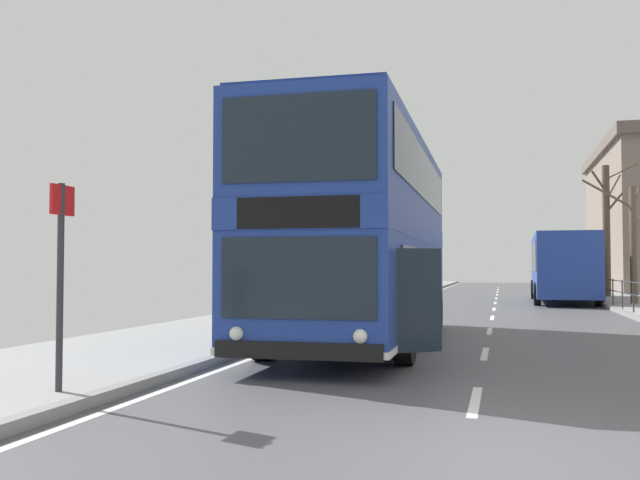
% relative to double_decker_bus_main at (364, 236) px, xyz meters
% --- Properties ---
extents(ground, '(15.80, 140.00, 0.20)m').
position_rel_double_decker_bus_main_xyz_m(ground, '(1.77, -8.53, -2.22)').
color(ground, '#4D4D52').
extents(double_decker_bus_main, '(3.36, 10.67, 4.31)m').
position_rel_double_decker_bus_main_xyz_m(double_decker_bus_main, '(0.00, 0.00, 0.00)').
color(double_decker_bus_main, navy).
rests_on(double_decker_bus_main, ground).
extents(background_bus_far_lane, '(2.85, 10.25, 3.06)m').
position_rel_double_decker_bus_main_xyz_m(background_bus_far_lane, '(5.50, 19.66, -0.58)').
color(background_bus_far_lane, navy).
rests_on(background_bus_far_lane, ground).
extents(bus_stop_sign_near, '(0.08, 0.44, 2.47)m').
position_rel_double_decker_bus_main_xyz_m(bus_stop_sign_near, '(-2.26, -7.30, -0.59)').
color(bus_stop_sign_near, '#2D2D33').
rests_on(bus_stop_sign_near, ground).
extents(bare_tree_far_00, '(3.02, 1.95, 5.17)m').
position_rel_double_decker_bus_main_xyz_m(bare_tree_far_00, '(7.98, 16.37, 0.47)').
color(bare_tree_far_00, brown).
rests_on(bare_tree_far_00, ground).
extents(bare_tree_far_02, '(2.35, 2.27, 6.76)m').
position_rel_double_decker_bus_main_xyz_m(bare_tree_far_02, '(7.96, 23.52, 1.35)').
color(bare_tree_far_02, '#4C3D2D').
rests_on(bare_tree_far_02, ground).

